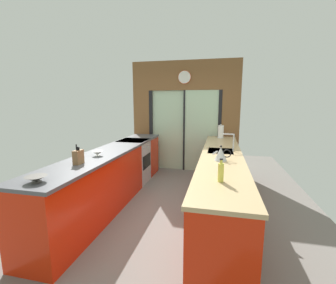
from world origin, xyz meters
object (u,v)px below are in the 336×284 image
Objects in this scene: oven_range at (134,161)px; mixing_bowl_near at (36,179)px; mixing_bowl_far at (98,153)px; kettle at (221,154)px; knife_block at (78,157)px; paper_towel_roll at (221,132)px; soap_bottle at (221,172)px.

mixing_bowl_near reaches higher than oven_range.
mixing_bowl_far is (-0.00, 1.16, 0.01)m from mixing_bowl_near.
oven_range is at bearing 90.40° from mixing_bowl_near.
mixing_bowl_far is at bearing 90.00° from mixing_bowl_near.
mixing_bowl_near is at bearing -89.60° from oven_range.
kettle reaches higher than mixing_bowl_near.
knife_block is 0.83× the size of paper_towel_roll.
kettle is (1.80, -1.34, 0.56)m from oven_range.
kettle is at bearing 4.27° from mixing_bowl_far.
oven_range is 2.31m from kettle.
mixing_bowl_far is 2.82m from paper_towel_roll.
mixing_bowl_near is at bearing -166.61° from soap_bottle.
oven_range is 3.90× the size of soap_bottle.
soap_bottle is (1.78, -0.74, 0.06)m from mixing_bowl_far.
mixing_bowl_far is 0.50× the size of paper_towel_roll.
oven_range is 2.97× the size of paper_towel_roll.
paper_towel_roll reaches higher than mixing_bowl_far.
oven_range is 4.41× the size of mixing_bowl_near.
paper_towel_roll is at bearing 56.11° from knife_block.
mixing_bowl_near is 3.79m from paper_towel_roll.
mixing_bowl_near is (0.02, -2.64, 0.50)m from oven_range.
paper_towel_roll is at bearing 50.81° from mixing_bowl_far.
knife_block is (-0.00, 0.70, 0.06)m from mixing_bowl_near.
kettle is (1.78, 1.30, 0.06)m from mixing_bowl_near.
oven_range is at bearing 90.54° from knife_block.
soap_bottle is at bearing 13.39° from mixing_bowl_near.
kettle is (1.78, 0.60, -0.00)m from knife_block.
soap_bottle reaches higher than mixing_bowl_far.
mixing_bowl_far is at bearing -89.28° from oven_range.
oven_range is at bearing 129.06° from soap_bottle.
knife_block reaches higher than mixing_bowl_near.
kettle reaches higher than mixing_bowl_far.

